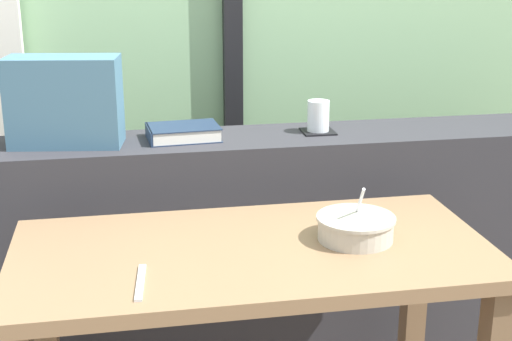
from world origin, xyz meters
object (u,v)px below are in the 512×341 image
(coaster_square, at_px, (318,132))
(closed_book, at_px, (183,132))
(throw_pillow, at_px, (65,102))
(breakfast_table, at_px, (253,297))
(juice_glass, at_px, (318,118))
(soup_bowl, at_px, (356,229))
(fork_utensil, at_px, (140,282))

(coaster_square, xyz_separation_m, closed_book, (-0.42, -0.00, 0.02))
(throw_pillow, bearing_deg, coaster_square, 0.71)
(breakfast_table, height_order, juice_glass, juice_glass)
(juice_glass, xyz_separation_m, closed_book, (-0.42, -0.00, -0.03))
(coaster_square, bearing_deg, throw_pillow, -179.29)
(closed_book, height_order, soup_bowl, closed_book)
(coaster_square, height_order, fork_utensil, coaster_square)
(fork_utensil, bearing_deg, breakfast_table, 33.76)
(breakfast_table, xyz_separation_m, throw_pillow, (-0.45, 0.55, 0.39))
(juice_glass, height_order, closed_book, juice_glass)
(juice_glass, relative_size, closed_book, 0.43)
(juice_glass, bearing_deg, fork_utensil, -129.32)
(breakfast_table, xyz_separation_m, soup_bowl, (0.26, -0.00, 0.16))
(soup_bowl, height_order, fork_utensil, soup_bowl)
(coaster_square, relative_size, soup_bowl, 0.52)
(closed_book, distance_m, throw_pillow, 0.36)
(breakfast_table, bearing_deg, fork_utensil, -151.41)
(breakfast_table, distance_m, closed_book, 0.63)
(fork_utensil, bearing_deg, throw_pillow, 109.74)
(closed_book, bearing_deg, soup_bowl, -56.41)
(juice_glass, relative_size, soup_bowl, 0.50)
(coaster_square, relative_size, juice_glass, 1.04)
(closed_book, bearing_deg, throw_pillow, -179.11)
(fork_utensil, bearing_deg, closed_book, 82.64)
(coaster_square, xyz_separation_m, juice_glass, (0.00, -0.00, 0.04))
(throw_pillow, bearing_deg, breakfast_table, -50.64)
(throw_pillow, bearing_deg, soup_bowl, -37.97)
(soup_bowl, bearing_deg, closed_book, 123.59)
(closed_book, relative_size, fork_utensil, 1.32)
(juice_glass, xyz_separation_m, throw_pillow, (-0.76, -0.01, 0.08))
(juice_glass, bearing_deg, throw_pillow, -179.29)
(breakfast_table, bearing_deg, throw_pillow, 129.36)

